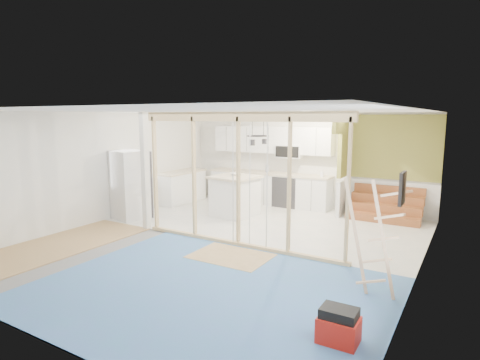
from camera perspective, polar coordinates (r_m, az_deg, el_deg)
The scene contains 17 objects.
room at distance 7.77m, azimuth -2.14°, elevation 0.12°, with size 7.01×8.01×2.61m.
floor_overlays at distance 8.08m, azimuth -1.41°, elevation -8.93°, with size 7.00×8.00×0.03m.
stud_frame at distance 7.86m, azimuth -3.64°, elevation 2.35°, with size 4.66×0.14×2.60m.
base_cabinets at distance 11.56m, azimuth 0.21°, elevation -1.12°, with size 4.45×2.24×0.93m.
upper_cabinets at distance 11.44m, azimuth 4.70°, elevation 5.57°, with size 3.60×0.41×0.85m.
green_partition at distance 10.44m, azimuth 18.62°, elevation -0.03°, with size 2.25×1.51×2.60m.
pot_rack at distance 9.48m, azimuth 2.50°, elevation 5.96°, with size 0.52×0.52×0.72m.
sheathing_panel at distance 4.66m, azimuth 21.31°, elevation -6.55°, with size 0.02×4.00×2.60m, color tan.
electrical_panel at distance 5.17m, azimuth 22.09°, elevation -1.12°, with size 0.04×0.30×0.40m, color #37363B.
ceiling_light at distance 9.85m, azimuth 14.55°, elevation 8.96°, with size 0.32×0.32×0.08m, color #FFEABF.
fridge at distance 10.12m, azimuth -15.38°, elevation -0.74°, with size 0.87×0.85×1.69m.
island at distance 10.10m, azimuth -0.73°, elevation -2.34°, with size 1.16×1.16×1.03m.
bowl at distance 10.12m, azimuth -0.64°, elevation 0.84°, with size 0.24×0.24×0.06m, color silver.
soap_bottle_a at distance 11.47m, azimuth 3.88°, elevation 1.81°, with size 0.11×0.11×0.28m, color #A1A2B3.
soap_bottle_b at distance 10.77m, azimuth 11.62°, elevation 0.95°, with size 0.09×0.09×0.19m, color white.
toolbox at distance 4.85m, azimuth 13.85°, elevation -19.61°, with size 0.44×0.33×0.42m.
ladder at distance 5.82m, azimuth 18.39°, elevation -7.92°, with size 0.89×0.15×1.66m.
Camera 1 is at (4.16, -6.45, 2.50)m, focal length 30.00 mm.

